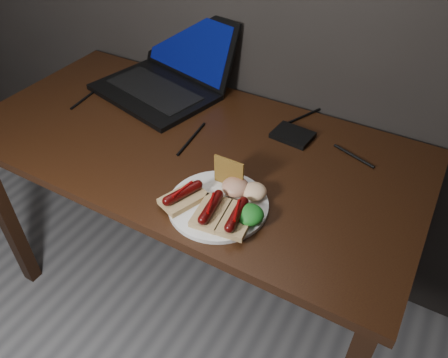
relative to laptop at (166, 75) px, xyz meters
name	(u,v)px	position (x,y,z in m)	size (l,w,h in m)	color
desk	(192,165)	(0.25, -0.24, -0.14)	(1.40, 0.70, 0.75)	black
laptop	(166,75)	(0.00, 0.00, 0.00)	(0.49, 0.46, 0.25)	black
hard_drive	(293,135)	(0.52, -0.06, -0.04)	(0.12, 0.09, 0.02)	black
desk_cables	(223,122)	(0.29, -0.10, -0.05)	(1.00, 0.48, 0.01)	black
plate	(218,205)	(0.47, -0.44, -0.04)	(0.26, 0.26, 0.01)	silver
bread_sausage_left	(183,196)	(0.39, -0.47, -0.02)	(0.11, 0.13, 0.04)	tan
bread_sausage_center	(211,210)	(0.48, -0.48, -0.02)	(0.08, 0.12, 0.04)	tan
bread_sausage_right	(237,218)	(0.54, -0.47, -0.02)	(0.08, 0.12, 0.04)	tan
crispbread	(229,172)	(0.46, -0.36, 0.00)	(0.09, 0.01, 0.09)	olive
salad_greens	(250,215)	(0.57, -0.45, -0.02)	(0.07, 0.07, 0.04)	#0F4F13
salsa_mound	(235,187)	(0.49, -0.38, -0.02)	(0.07, 0.07, 0.04)	maroon
coleslaw_mound	(254,191)	(0.54, -0.37, -0.02)	(0.06, 0.06, 0.04)	beige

